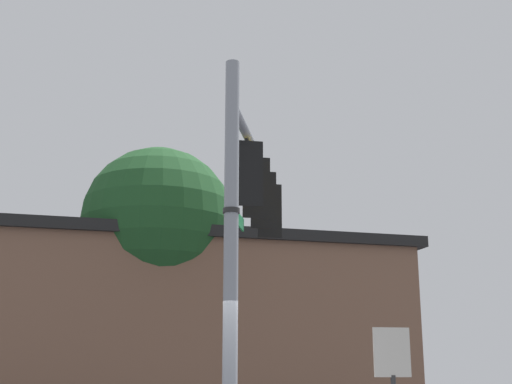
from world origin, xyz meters
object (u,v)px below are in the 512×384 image
object	(u,v)px
traffic_light_arm_end	(268,212)
traffic_light_nearest_pole	(246,175)
street_name_sign	(235,216)
traffic_light_mid_inner	(255,189)
traffic_light_mid_outer	(262,202)
historical_marker	(393,375)

from	to	relation	value
traffic_light_arm_end	traffic_light_nearest_pole	bearing A→B (deg)	-109.34
traffic_light_arm_end	street_name_sign	size ratio (longest dim) A/B	1.07
traffic_light_mid_inner	traffic_light_arm_end	xyz separation A→B (m)	(0.67, 1.92, 0.00)
traffic_light_mid_outer	traffic_light_arm_end	bearing A→B (deg)	70.66
traffic_light_arm_end	traffic_light_mid_inner	bearing A→B (deg)	-109.34
traffic_light_mid_inner	traffic_light_mid_outer	xyz separation A→B (m)	(0.34, 0.96, 0.00)
traffic_light_mid_inner	historical_marker	bearing A→B (deg)	-55.01
traffic_light_nearest_pole	traffic_light_mid_inner	distance (m)	1.02
traffic_light_nearest_pole	historical_marker	world-z (taller)	traffic_light_nearest_pole
traffic_light_nearest_pole	traffic_light_mid_inner	xyz separation A→B (m)	(0.34, 0.96, 0.00)
traffic_light_mid_outer	traffic_light_arm_end	size ratio (longest dim) A/B	1.00
traffic_light_mid_inner	historical_marker	size ratio (longest dim) A/B	0.62
traffic_light_mid_outer	historical_marker	world-z (taller)	traffic_light_mid_outer
traffic_light_nearest_pole	traffic_light_mid_inner	world-z (taller)	same
street_name_sign	historical_marker	bearing A→B (deg)	-8.89
traffic_light_mid_inner	traffic_light_mid_outer	world-z (taller)	same
traffic_light_mid_outer	traffic_light_nearest_pole	bearing A→B (deg)	-109.34
traffic_light_nearest_pole	traffic_light_mid_inner	size ratio (longest dim) A/B	1.00
traffic_light_nearest_pole	historical_marker	distance (m)	4.35
traffic_light_mid_outer	historical_marker	bearing A→B (deg)	-67.98
traffic_light_mid_outer	street_name_sign	size ratio (longest dim) A/B	1.07
traffic_light_mid_outer	street_name_sign	xyz separation A→B (m)	(-1.06, -3.04, -1.01)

